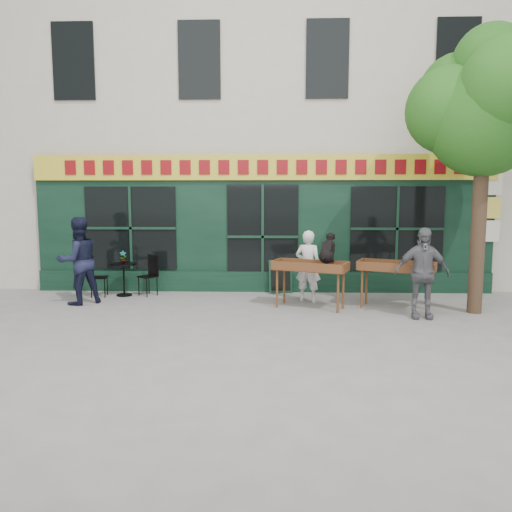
{
  "coord_description": "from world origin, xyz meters",
  "views": [
    {
      "loc": [
        0.25,
        -9.66,
        2.36
      ],
      "look_at": [
        -0.1,
        0.5,
        1.1
      ],
      "focal_mm": 35.0,
      "sensor_mm": 36.0,
      "label": 1
    }
  ],
  "objects_px": {
    "man_right": "(422,273)",
    "man_left": "(78,261)",
    "book_cart_center": "(310,269)",
    "book_cart_right": "(396,270)",
    "bistro_table": "(124,273)",
    "dog": "(328,247)",
    "woman": "(308,266)"
  },
  "relations": [
    {
      "from": "man_right",
      "to": "man_left",
      "type": "bearing_deg",
      "value": 174.8
    },
    {
      "from": "man_left",
      "to": "bistro_table",
      "type": "bearing_deg",
      "value": -170.19
    },
    {
      "from": "book_cart_right",
      "to": "man_left",
      "type": "bearing_deg",
      "value": -159.22
    },
    {
      "from": "woman",
      "to": "man_left",
      "type": "height_order",
      "value": "man_left"
    },
    {
      "from": "woman",
      "to": "bistro_table",
      "type": "height_order",
      "value": "woman"
    },
    {
      "from": "book_cart_center",
      "to": "man_right",
      "type": "height_order",
      "value": "man_right"
    },
    {
      "from": "book_cart_right",
      "to": "man_right",
      "type": "xyz_separation_m",
      "value": [
        0.3,
        -0.75,
        0.05
      ]
    },
    {
      "from": "book_cart_center",
      "to": "man_left",
      "type": "bearing_deg",
      "value": -161.19
    },
    {
      "from": "book_cart_right",
      "to": "book_cart_center",
      "type": "bearing_deg",
      "value": -157.64
    },
    {
      "from": "book_cart_center",
      "to": "dog",
      "type": "bearing_deg",
      "value": 13.35
    },
    {
      "from": "man_left",
      "to": "book_cart_right",
      "type": "bearing_deg",
      "value": 135.58
    },
    {
      "from": "bistro_table",
      "to": "man_left",
      "type": "distance_m",
      "value": 1.21
    },
    {
      "from": "book_cart_right",
      "to": "bistro_table",
      "type": "xyz_separation_m",
      "value": [
        -6.02,
        1.15,
        -0.28
      ]
    },
    {
      "from": "dog",
      "to": "bistro_table",
      "type": "height_order",
      "value": "dog"
    },
    {
      "from": "woman",
      "to": "man_left",
      "type": "distance_m",
      "value": 4.98
    },
    {
      "from": "woman",
      "to": "book_cart_right",
      "type": "distance_m",
      "value": 1.89
    },
    {
      "from": "dog",
      "to": "book_cart_right",
      "type": "bearing_deg",
      "value": 22.85
    },
    {
      "from": "man_right",
      "to": "book_cart_center",
      "type": "bearing_deg",
      "value": 162.54
    },
    {
      "from": "book_cart_center",
      "to": "man_right",
      "type": "distance_m",
      "value": 2.2
    },
    {
      "from": "woman",
      "to": "man_right",
      "type": "bearing_deg",
      "value": 167.05
    },
    {
      "from": "book_cart_center",
      "to": "book_cart_right",
      "type": "xyz_separation_m",
      "value": [
        1.77,
        -0.02,
        0.0
      ]
    },
    {
      "from": "book_cart_center",
      "to": "woman",
      "type": "distance_m",
      "value": 0.65
    },
    {
      "from": "dog",
      "to": "book_cart_right",
      "type": "height_order",
      "value": "dog"
    },
    {
      "from": "bistro_table",
      "to": "man_left",
      "type": "bearing_deg",
      "value": -127.87
    },
    {
      "from": "book_cart_right",
      "to": "bistro_table",
      "type": "height_order",
      "value": "book_cart_right"
    },
    {
      "from": "book_cart_center",
      "to": "dog",
      "type": "relative_size",
      "value": 2.7
    },
    {
      "from": "book_cart_right",
      "to": "man_left",
      "type": "relative_size",
      "value": 0.86
    },
    {
      "from": "dog",
      "to": "book_cart_right",
      "type": "xyz_separation_m",
      "value": [
        1.42,
        0.03,
        -0.47
      ]
    },
    {
      "from": "woman",
      "to": "book_cart_right",
      "type": "height_order",
      "value": "woman"
    },
    {
      "from": "dog",
      "to": "woman",
      "type": "bearing_deg",
      "value": 138.05
    },
    {
      "from": "dog",
      "to": "book_cart_right",
      "type": "distance_m",
      "value": 1.49
    },
    {
      "from": "bistro_table",
      "to": "book_cart_right",
      "type": "bearing_deg",
      "value": -10.79
    }
  ]
}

